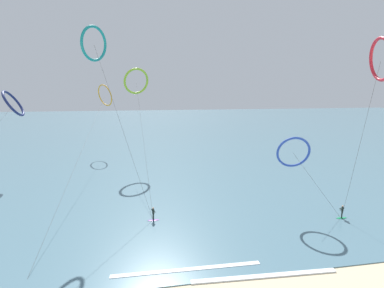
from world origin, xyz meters
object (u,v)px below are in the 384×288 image
at_px(kite_lime, 136,81).
at_px(kite_teal, 94,44).
at_px(kite_cobalt, 293,152).
at_px(kite_amber, 105,95).
at_px(surfer_emerald, 342,213).
at_px(kite_crimson, 381,59).
at_px(surfer_violet, 153,215).
at_px(kite_navy, 13,104).

xyz_separation_m(kite_lime, kite_teal, (-4.68, -20.06, 4.13)).
bearing_deg(kite_cobalt, kite_amber, -45.59).
height_order(surfer_emerald, kite_crimson, kite_crimson).
bearing_deg(kite_lime, kite_teal, 51.85).
relative_size(surfer_violet, kite_navy, 0.05).
xyz_separation_m(surfer_emerald, kite_amber, (-33.30, 43.93, 13.55)).
xyz_separation_m(surfer_emerald, kite_lime, (-25.24, 30.65, 16.65)).
height_order(kite_amber, kite_lime, kite_lime).
bearing_deg(kite_navy, kite_crimson, -123.88).
bearing_deg(kite_teal, kite_navy, -96.36).
bearing_deg(kite_crimson, kite_lime, 56.04).
bearing_deg(kite_teal, kite_cobalt, 106.49).
bearing_deg(kite_lime, kite_navy, -9.83).
distance_m(kite_navy, kite_lime, 22.22).
xyz_separation_m(surfer_violet, kite_cobalt, (17.49, -0.72, 7.31)).
distance_m(surfer_emerald, kite_amber, 56.76).
height_order(surfer_emerald, kite_teal, kite_teal).
bearing_deg(kite_amber, kite_lime, 170.95).
height_order(kite_cobalt, kite_lime, kite_lime).
height_order(surfer_violet, kite_cobalt, kite_cobalt).
xyz_separation_m(surfer_violet, kite_crimson, (24.27, -5.10, 18.11)).
bearing_deg(kite_lime, surfer_violet, 69.43).
bearing_deg(kite_cobalt, kite_teal, -7.66).
xyz_separation_m(kite_crimson, kite_teal, (-31.08, 12.41, 2.67)).
distance_m(kite_amber, kite_lime, 15.84).
xyz_separation_m(surfer_emerald, kite_cobalt, (-5.62, 2.56, 7.31)).
height_order(kite_navy, kite_crimson, kite_crimson).
relative_size(kite_cobalt, kite_teal, 0.43).
relative_size(kite_crimson, kite_teal, 0.89).
height_order(surfer_emerald, kite_cobalt, kite_cobalt).
bearing_deg(surfer_emerald, kite_cobalt, 97.19).
distance_m(kite_navy, kite_cobalt, 46.74).
relative_size(kite_amber, kite_teal, 2.21).
height_order(kite_cobalt, kite_crimson, kite_crimson).
relative_size(surfer_violet, kite_crimson, 0.08).
bearing_deg(kite_teal, kite_lime, -158.34).
bearing_deg(kite_crimson, surfer_emerald, 49.54).
distance_m(kite_crimson, kite_lime, 41.87).
bearing_deg(kite_crimson, surfer_violet, 95.05).
bearing_deg(kite_teal, kite_crimson, 103.01).
bearing_deg(surfer_violet, kite_crimson, 66.37).
relative_size(surfer_emerald, kite_cobalt, 0.17).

